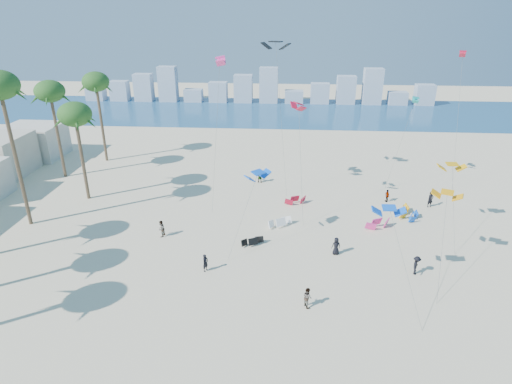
{
  "coord_description": "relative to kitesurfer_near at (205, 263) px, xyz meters",
  "views": [
    {
      "loc": [
        5.82,
        -23.71,
        21.72
      ],
      "look_at": [
        3.0,
        16.0,
        4.5
      ],
      "focal_mm": 30.16,
      "sensor_mm": 36.0,
      "label": 1
    }
  ],
  "objects": [
    {
      "name": "kitesurfers_far",
      "position": [
        10.33,
        10.06,
        0.04
      ],
      "size": [
        30.37,
        21.65,
        1.91
      ],
      "color": "black",
      "rests_on": "ground"
    },
    {
      "name": "kitesurfer_near",
      "position": [
        0.0,
        0.0,
        0.0
      ],
      "size": [
        0.64,
        0.72,
        1.66
      ],
      "primitive_type": "imported",
      "rotation": [
        0.0,
        0.0,
        1.07
      ],
      "color": "black",
      "rests_on": "ground"
    },
    {
      "name": "ground",
      "position": [
        0.96,
        -8.36,
        -0.83
      ],
      "size": [
        220.0,
        220.0,
        0.0
      ],
      "primitive_type": "plane",
      "color": "beige",
      "rests_on": "ground"
    },
    {
      "name": "ocean",
      "position": [
        0.96,
        63.64,
        -0.83
      ],
      "size": [
        220.0,
        220.0,
        0.0
      ],
      "primitive_type": "plane",
      "color": "navy",
      "rests_on": "ground"
    },
    {
      "name": "grounded_kites",
      "position": [
        13.08,
        10.59,
        -0.39
      ],
      "size": [
        19.35,
        12.35,
        0.96
      ],
      "color": "black",
      "rests_on": "ground"
    },
    {
      "name": "distant_skyline",
      "position": [
        -0.22,
        73.64,
        2.26
      ],
      "size": [
        85.0,
        3.0,
        8.4
      ],
      "color": "#9EADBF",
      "rests_on": "ground"
    },
    {
      "name": "kitesurfer_mid",
      "position": [
        8.84,
        -4.32,
        0.01
      ],
      "size": [
        0.94,
        1.02,
        1.69
      ],
      "primitive_type": "imported",
      "rotation": [
        0.0,
        0.0,
        2.03
      ],
      "color": "gray",
      "rests_on": "ground"
    },
    {
      "name": "palm_row",
      "position": [
        -20.84,
        7.8,
        10.45
      ],
      "size": [
        10.21,
        44.8,
        16.28
      ],
      "color": "brown",
      "rests_on": "ground"
    },
    {
      "name": "flying_kites",
      "position": [
        13.55,
        13.25,
        11.59
      ],
      "size": [
        35.62,
        33.17,
        18.57
      ],
      "color": "blue",
      "rests_on": "ground"
    }
  ]
}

